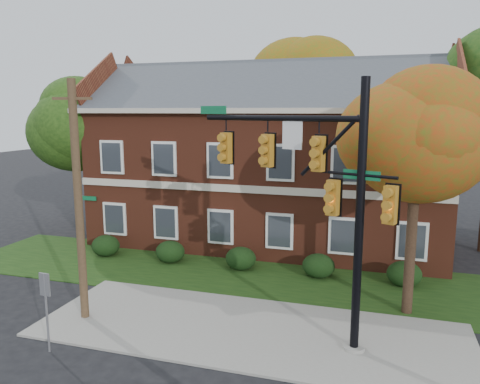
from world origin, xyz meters
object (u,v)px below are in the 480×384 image
(apartment_building, at_px, (269,151))
(tree_far_rear, at_px, (316,85))
(traffic_signal, at_px, (316,183))
(sign_post, at_px, (46,299))
(utility_pole, at_px, (78,202))
(hedge_far_right, at_px, (404,274))
(tree_left_rear, at_px, (99,118))
(tree_near_right, at_px, (426,125))
(hedge_far_left, at_px, (106,246))
(hedge_left, at_px, (170,252))
(hedge_center, at_px, (241,258))
(hedge_right, at_px, (318,266))

(apartment_building, relative_size, tree_far_rear, 1.63)
(traffic_signal, distance_m, sign_post, 8.69)
(tree_far_rear, distance_m, utility_pole, 20.71)
(hedge_far_right, relative_size, tree_left_rear, 0.16)
(tree_near_right, distance_m, utility_pole, 11.77)
(hedge_far_right, bearing_deg, apartment_building, 143.11)
(hedge_far_right, bearing_deg, utility_pole, -148.97)
(hedge_far_left, relative_size, tree_left_rear, 0.16)
(apartment_building, bearing_deg, tree_far_rear, 80.29)
(tree_near_right, xyz_separation_m, tree_far_rear, (-5.88, 15.93, 2.17))
(hedge_far_left, height_order, hedge_left, same)
(hedge_center, xyz_separation_m, hedge_far_right, (7.00, 0.00, 0.00))
(apartment_building, xyz_separation_m, hedge_left, (-3.50, -5.25, -4.46))
(tree_left_rear, distance_m, sign_post, 15.19)
(hedge_right, relative_size, traffic_signal, 0.17)
(hedge_right, bearing_deg, tree_near_right, -37.28)
(hedge_right, bearing_deg, hedge_left, 180.00)
(hedge_right, distance_m, tree_far_rear, 15.66)
(tree_near_right, xyz_separation_m, sign_post, (-10.57, -5.87, -5.00))
(hedge_left, xyz_separation_m, hedge_right, (7.00, 0.00, 0.00))
(tree_near_right, height_order, traffic_signal, tree_near_right)
(apartment_building, height_order, hedge_center, apartment_building)
(hedge_left, distance_m, hedge_far_right, 10.50)
(hedge_left, relative_size, hedge_right, 1.00)
(traffic_signal, bearing_deg, utility_pole, -151.96)
(hedge_center, bearing_deg, traffic_signal, -53.91)
(tree_near_right, bearing_deg, hedge_right, 142.72)
(tree_left_rear, relative_size, sign_post, 3.61)
(hedge_far_right, distance_m, utility_pole, 12.99)
(hedge_far_left, bearing_deg, apartment_building, 36.89)
(hedge_far_left, xyz_separation_m, hedge_far_right, (14.00, 0.00, 0.00))
(utility_pole, bearing_deg, hedge_left, 72.03)
(hedge_far_left, relative_size, tree_far_rear, 0.12)
(hedge_right, height_order, hedge_far_right, same)
(tree_near_right, bearing_deg, apartment_building, 131.77)
(sign_post, bearing_deg, tree_left_rear, 120.71)
(apartment_building, xyz_separation_m, tree_left_rear, (-9.73, -1.12, 1.69))
(apartment_building, bearing_deg, traffic_signal, -69.53)
(hedge_left, bearing_deg, utility_pole, -91.71)
(hedge_far_left, height_order, tree_near_right, tree_near_right)
(hedge_far_left, bearing_deg, hedge_left, 0.00)
(hedge_far_right, relative_size, sign_post, 0.57)
(sign_post, bearing_deg, apartment_building, 80.79)
(utility_pole, distance_m, sign_post, 3.36)
(hedge_right, bearing_deg, hedge_center, 180.00)
(tree_far_rear, relative_size, sign_post, 4.68)
(hedge_center, xyz_separation_m, tree_far_rear, (1.34, 13.09, 8.32))
(hedge_far_left, distance_m, hedge_center, 7.00)
(hedge_far_right, relative_size, tree_far_rear, 0.12)
(hedge_left, distance_m, tree_far_rear, 16.25)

